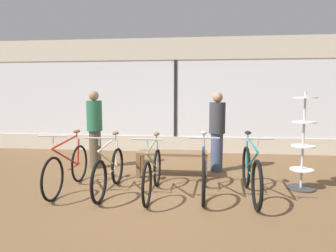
{
  "coord_description": "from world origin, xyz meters",
  "views": [
    {
      "loc": [
        0.77,
        -4.97,
        1.7
      ],
      "look_at": [
        0.0,
        1.64,
        0.95
      ],
      "focal_mm": 32.0,
      "sensor_mm": 36.0,
      "label": 1
    }
  ],
  "objects_px": {
    "bicycle_far_left": "(68,168)",
    "bicycle_right": "(203,171)",
    "bicycle_center": "(153,172)",
    "bicycle_far_right": "(251,173)",
    "accessory_rack": "(303,150)",
    "customer_near_rack": "(217,130)",
    "bicycle_left": "(109,171)",
    "customer_by_window": "(95,128)",
    "display_bench": "(172,156)"
  },
  "relations": [
    {
      "from": "bicycle_far_left",
      "to": "bicycle_right",
      "type": "relative_size",
      "value": 0.99
    },
    {
      "from": "bicycle_right",
      "to": "bicycle_center",
      "type": "bearing_deg",
      "value": -170.5
    },
    {
      "from": "bicycle_right",
      "to": "bicycle_far_right",
      "type": "bearing_deg",
      "value": -4.31
    },
    {
      "from": "accessory_rack",
      "to": "bicycle_right",
      "type": "bearing_deg",
      "value": -164.5
    },
    {
      "from": "customer_near_rack",
      "to": "bicycle_far_left",
      "type": "bearing_deg",
      "value": -149.14
    },
    {
      "from": "bicycle_far_right",
      "to": "customer_near_rack",
      "type": "bearing_deg",
      "value": 106.76
    },
    {
      "from": "bicycle_far_right",
      "to": "customer_near_rack",
      "type": "xyz_separation_m",
      "value": [
        -0.48,
        1.58,
        0.49
      ]
    },
    {
      "from": "bicycle_left",
      "to": "customer_by_window",
      "type": "bearing_deg",
      "value": 117.6
    },
    {
      "from": "bicycle_left",
      "to": "bicycle_right",
      "type": "bearing_deg",
      "value": 3.45
    },
    {
      "from": "bicycle_left",
      "to": "bicycle_center",
      "type": "relative_size",
      "value": 0.99
    },
    {
      "from": "bicycle_right",
      "to": "accessory_rack",
      "type": "bearing_deg",
      "value": 15.5
    },
    {
      "from": "bicycle_center",
      "to": "display_bench",
      "type": "bearing_deg",
      "value": 79.48
    },
    {
      "from": "bicycle_far_right",
      "to": "bicycle_far_left",
      "type": "bearing_deg",
      "value": 179.82
    },
    {
      "from": "display_bench",
      "to": "customer_by_window",
      "type": "height_order",
      "value": "customer_by_window"
    },
    {
      "from": "bicycle_far_left",
      "to": "customer_near_rack",
      "type": "height_order",
      "value": "customer_near_rack"
    },
    {
      "from": "accessory_rack",
      "to": "customer_by_window",
      "type": "bearing_deg",
      "value": 166.07
    },
    {
      "from": "bicycle_far_left",
      "to": "bicycle_right",
      "type": "height_order",
      "value": "bicycle_right"
    },
    {
      "from": "bicycle_far_left",
      "to": "customer_by_window",
      "type": "height_order",
      "value": "customer_by_window"
    },
    {
      "from": "bicycle_right",
      "to": "bicycle_far_right",
      "type": "xyz_separation_m",
      "value": [
        0.76,
        -0.06,
        0.01
      ]
    },
    {
      "from": "bicycle_far_right",
      "to": "accessory_rack",
      "type": "bearing_deg",
      "value": 29.18
    },
    {
      "from": "accessory_rack",
      "to": "display_bench",
      "type": "xyz_separation_m",
      "value": [
        -2.34,
        0.52,
        -0.29
      ]
    },
    {
      "from": "bicycle_far_right",
      "to": "customer_by_window",
      "type": "relative_size",
      "value": 1.05
    },
    {
      "from": "bicycle_center",
      "to": "customer_near_rack",
      "type": "xyz_separation_m",
      "value": [
        1.12,
        1.67,
        0.51
      ]
    },
    {
      "from": "bicycle_center",
      "to": "customer_near_rack",
      "type": "height_order",
      "value": "customer_near_rack"
    },
    {
      "from": "bicycle_far_left",
      "to": "customer_near_rack",
      "type": "relative_size",
      "value": 1.02
    },
    {
      "from": "bicycle_right",
      "to": "customer_by_window",
      "type": "bearing_deg",
      "value": 148.17
    },
    {
      "from": "bicycle_far_left",
      "to": "display_bench",
      "type": "distance_m",
      "value": 2.02
    },
    {
      "from": "bicycle_far_right",
      "to": "bicycle_center",
      "type": "bearing_deg",
      "value": -177.06
    },
    {
      "from": "customer_near_rack",
      "to": "bicycle_far_right",
      "type": "bearing_deg",
      "value": -73.24
    },
    {
      "from": "accessory_rack",
      "to": "customer_near_rack",
      "type": "bearing_deg",
      "value": 143.79
    },
    {
      "from": "bicycle_right",
      "to": "bicycle_far_right",
      "type": "distance_m",
      "value": 0.76
    },
    {
      "from": "bicycle_far_left",
      "to": "bicycle_left",
      "type": "distance_m",
      "value": 0.76
    },
    {
      "from": "bicycle_far_left",
      "to": "display_bench",
      "type": "xyz_separation_m",
      "value": [
        1.73,
        1.04,
        0.02
      ]
    },
    {
      "from": "bicycle_center",
      "to": "customer_near_rack",
      "type": "bearing_deg",
      "value": 56.12
    },
    {
      "from": "bicycle_far_left",
      "to": "bicycle_left",
      "type": "relative_size",
      "value": 1.04
    },
    {
      "from": "bicycle_left",
      "to": "accessory_rack",
      "type": "bearing_deg",
      "value": 9.82
    },
    {
      "from": "bicycle_far_left",
      "to": "customer_near_rack",
      "type": "distance_m",
      "value": 3.11
    },
    {
      "from": "bicycle_left",
      "to": "accessory_rack",
      "type": "xyz_separation_m",
      "value": [
        3.31,
        0.57,
        0.32
      ]
    },
    {
      "from": "bicycle_center",
      "to": "display_bench",
      "type": "relative_size",
      "value": 1.21
    },
    {
      "from": "bicycle_far_left",
      "to": "bicycle_center",
      "type": "relative_size",
      "value": 1.03
    },
    {
      "from": "customer_by_window",
      "to": "bicycle_far_right",
      "type": "bearing_deg",
      "value": -26.11
    },
    {
      "from": "bicycle_center",
      "to": "display_bench",
      "type": "xyz_separation_m",
      "value": [
        0.21,
        1.14,
        0.03
      ]
    },
    {
      "from": "bicycle_left",
      "to": "customer_by_window",
      "type": "xyz_separation_m",
      "value": [
        -0.84,
        1.6,
        0.54
      ]
    },
    {
      "from": "bicycle_far_right",
      "to": "customer_by_window",
      "type": "bearing_deg",
      "value": 153.89
    },
    {
      "from": "bicycle_right",
      "to": "accessory_rack",
      "type": "relative_size",
      "value": 1.02
    },
    {
      "from": "bicycle_center",
      "to": "accessory_rack",
      "type": "distance_m",
      "value": 2.64
    },
    {
      "from": "bicycle_far_right",
      "to": "accessory_rack",
      "type": "xyz_separation_m",
      "value": [
        0.96,
        0.53,
        0.3
      ]
    },
    {
      "from": "bicycle_left",
      "to": "accessory_rack",
      "type": "distance_m",
      "value": 3.37
    },
    {
      "from": "bicycle_right",
      "to": "customer_by_window",
      "type": "distance_m",
      "value": 2.9
    },
    {
      "from": "bicycle_right",
      "to": "bicycle_far_left",
      "type": "bearing_deg",
      "value": -178.84
    }
  ]
}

